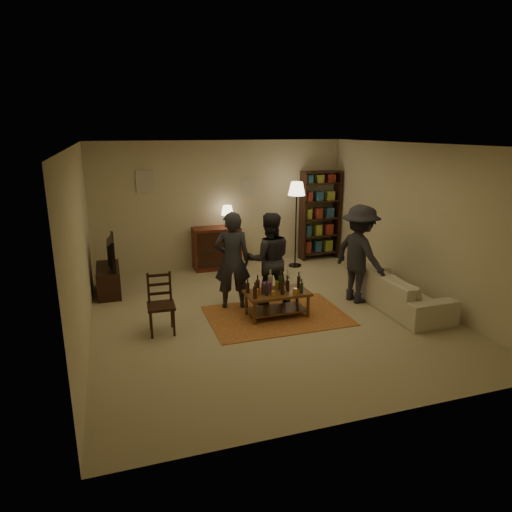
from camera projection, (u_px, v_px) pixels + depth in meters
name	position (u px, v px, depth m)	size (l,w,h in m)	color
floor	(267.00, 313.00, 7.50)	(6.00, 6.00, 0.00)	#C6B793
room_shell	(191.00, 184.00, 9.55)	(6.00, 6.00, 6.00)	beige
rug	(277.00, 316.00, 7.39)	(2.20, 1.50, 0.01)	#994321
coffee_table	(276.00, 294.00, 7.29)	(1.02, 0.57, 0.76)	brown
dining_chair	(161.00, 301.00, 6.71)	(0.41, 0.41, 0.91)	#311A10
tv_stand	(108.00, 273.00, 8.32)	(0.40, 1.00, 1.06)	#311A10
dresser	(217.00, 247.00, 9.80)	(1.00, 0.50, 1.36)	maroon
bookshelf	(320.00, 214.00, 10.44)	(0.90, 0.34, 2.02)	#311A10
floor_lamp	(297.00, 195.00, 9.66)	(0.36, 0.36, 1.85)	black
sofa	(398.00, 290.00, 7.71)	(2.08, 0.81, 0.61)	beige
person_left	(232.00, 261.00, 7.53)	(0.60, 0.39, 1.65)	#282830
person_right	(269.00, 259.00, 7.68)	(0.78, 0.61, 1.60)	#28262E
person_by_sofa	(360.00, 254.00, 7.82)	(1.10, 0.63, 1.70)	#26252C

